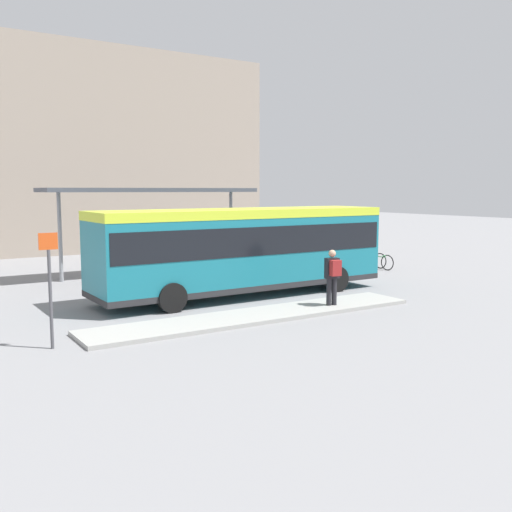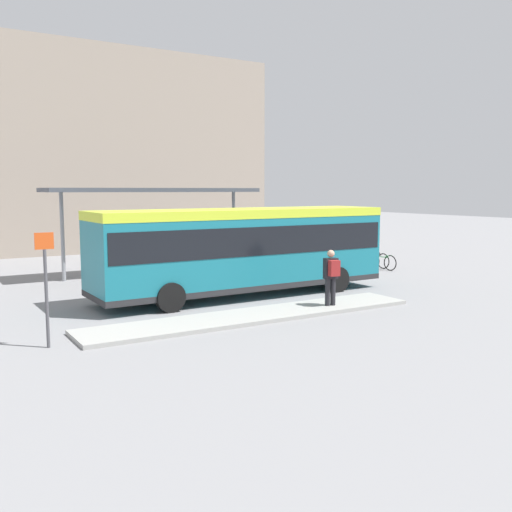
# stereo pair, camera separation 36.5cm
# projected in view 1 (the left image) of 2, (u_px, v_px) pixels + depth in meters

# --- Properties ---
(ground_plane) EXTENTS (120.00, 120.00, 0.00)m
(ground_plane) POSITION_uv_depth(u_px,v_px,m) (243.00, 296.00, 20.62)
(ground_plane) COLOR gray
(curb_island) EXTENTS (10.71, 1.80, 0.12)m
(curb_island) POSITION_uv_depth(u_px,v_px,m) (258.00, 316.00, 17.07)
(curb_island) COLOR #9E9E99
(curb_island) RESTS_ON ground_plane
(city_bus) EXTENTS (10.94, 2.84, 3.13)m
(city_bus) POSITION_uv_depth(u_px,v_px,m) (243.00, 245.00, 20.41)
(city_bus) COLOR #197284
(city_bus) RESTS_ON ground_plane
(pedestrian_waiting) EXTENTS (0.47, 0.50, 1.79)m
(pedestrian_waiting) POSITION_uv_depth(u_px,v_px,m) (333.00, 274.00, 18.16)
(pedestrian_waiting) COLOR #232328
(pedestrian_waiting) RESTS_ON curb_island
(bicycle_green) EXTENTS (0.48, 1.75, 0.76)m
(bicycle_green) POSITION_uv_depth(u_px,v_px,m) (379.00, 261.00, 27.46)
(bicycle_green) COLOR black
(bicycle_green) RESTS_ON ground_plane
(bicycle_white) EXTENTS (0.48, 1.78, 0.77)m
(bicycle_white) POSITION_uv_depth(u_px,v_px,m) (372.00, 260.00, 28.14)
(bicycle_white) COLOR black
(bicycle_white) RESTS_ON ground_plane
(bicycle_yellow) EXTENTS (0.48, 1.61, 0.69)m
(bicycle_yellow) POSITION_uv_depth(u_px,v_px,m) (360.00, 259.00, 28.61)
(bicycle_yellow) COLOR black
(bicycle_yellow) RESTS_ON ground_plane
(bicycle_orange) EXTENTS (0.48, 1.71, 0.74)m
(bicycle_orange) POSITION_uv_depth(u_px,v_px,m) (349.00, 257.00, 29.11)
(bicycle_orange) COLOR black
(bicycle_orange) RESTS_ON ground_plane
(station_shelter) EXTENTS (9.58, 2.52, 3.89)m
(station_shelter) POSITION_uv_depth(u_px,v_px,m) (152.00, 192.00, 25.51)
(station_shelter) COLOR #4C515B
(station_shelter) RESTS_ON ground_plane
(potted_planter_near_shelter) EXTENTS (0.87, 0.87, 1.34)m
(potted_planter_near_shelter) POSITION_uv_depth(u_px,v_px,m) (188.00, 263.00, 24.46)
(potted_planter_near_shelter) COLOR slate
(potted_planter_near_shelter) RESTS_ON ground_plane
(platform_sign) EXTENTS (0.44, 0.08, 2.80)m
(platform_sign) POSITION_uv_depth(u_px,v_px,m) (50.00, 285.00, 13.55)
(platform_sign) COLOR #4C4C51
(platform_sign) RESTS_ON ground_plane
(station_building) EXTENTS (28.04, 11.60, 12.42)m
(station_building) POSITION_uv_depth(u_px,v_px,m) (30.00, 153.00, 37.06)
(station_building) COLOR gray
(station_building) RESTS_ON ground_plane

